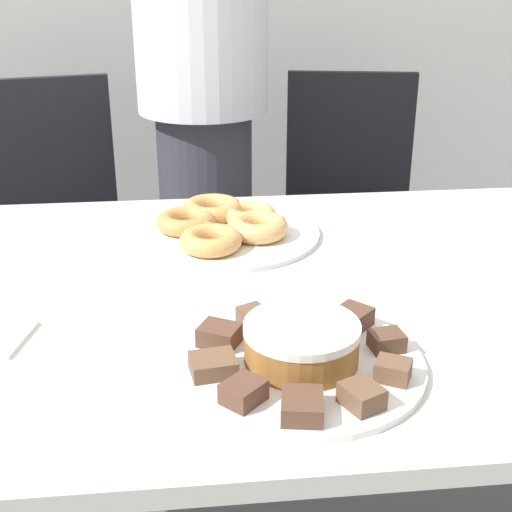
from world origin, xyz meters
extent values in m
cube|color=silver|center=(0.00, 0.00, 0.72)|extent=(1.83, 0.95, 0.03)
cylinder|color=#383842|center=(-0.09, 0.88, 0.43)|extent=(0.27, 0.27, 0.85)
cylinder|color=black|center=(-0.51, 0.89, 0.01)|extent=(0.44, 0.44, 0.01)
cylinder|color=#262626|center=(-0.51, 0.89, 0.24)|extent=(0.06, 0.06, 0.44)
cube|color=black|center=(-0.51, 0.89, 0.48)|extent=(0.52, 0.52, 0.04)
cube|color=black|center=(-0.56, 1.09, 0.71)|extent=(0.39, 0.11, 0.42)
cylinder|color=black|center=(0.34, 0.89, 0.01)|extent=(0.44, 0.44, 0.01)
cylinder|color=#262626|center=(0.34, 0.89, 0.24)|extent=(0.06, 0.06, 0.44)
cube|color=black|center=(0.34, 0.89, 0.48)|extent=(0.51, 0.51, 0.04)
cube|color=black|center=(0.38, 1.09, 0.71)|extent=(0.39, 0.10, 0.42)
cylinder|color=white|center=(0.00, -0.26, 0.74)|extent=(0.34, 0.34, 0.01)
cylinder|color=white|center=(-0.07, 0.24, 0.74)|extent=(0.38, 0.38, 0.01)
cylinder|color=#9E662D|center=(0.00, -0.26, 0.77)|extent=(0.16, 0.16, 0.04)
cylinder|color=white|center=(0.00, -0.26, 0.80)|extent=(0.16, 0.16, 0.01)
cube|color=brown|center=(0.11, -0.31, 0.76)|extent=(0.06, 0.05, 0.03)
cube|color=brown|center=(0.12, -0.24, 0.76)|extent=(0.05, 0.04, 0.03)
cube|color=brown|center=(0.09, -0.17, 0.76)|extent=(0.07, 0.07, 0.03)
cube|color=brown|center=(0.02, -0.13, 0.76)|extent=(0.05, 0.05, 0.02)
cube|color=brown|center=(-0.05, -0.15, 0.76)|extent=(0.05, 0.06, 0.02)
cube|color=brown|center=(-0.11, -0.20, 0.76)|extent=(0.07, 0.07, 0.03)
cube|color=brown|center=(-0.12, -0.27, 0.76)|extent=(0.07, 0.06, 0.02)
cube|color=brown|center=(-0.09, -0.34, 0.76)|extent=(0.06, 0.06, 0.03)
cube|color=brown|center=(-0.02, -0.38, 0.76)|extent=(0.06, 0.07, 0.03)
cube|color=brown|center=(0.06, -0.37, 0.76)|extent=(0.06, 0.06, 0.03)
torus|color=#D18E4C|center=(-0.07, 0.24, 0.76)|extent=(0.12, 0.12, 0.03)
torus|color=tan|center=(-0.10, 0.15, 0.76)|extent=(0.12, 0.12, 0.04)
torus|color=#E5AD66|center=(-0.01, 0.20, 0.77)|extent=(0.12, 0.12, 0.04)
torus|color=#E5AD66|center=(-0.02, 0.28, 0.76)|extent=(0.11, 0.11, 0.03)
torus|color=tan|center=(-0.09, 0.32, 0.77)|extent=(0.13, 0.13, 0.04)
torus|color=#D18E4C|center=(-0.15, 0.26, 0.76)|extent=(0.12, 0.12, 0.03)
camera|label=1|loc=(-0.15, -1.08, 1.26)|focal=50.00mm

